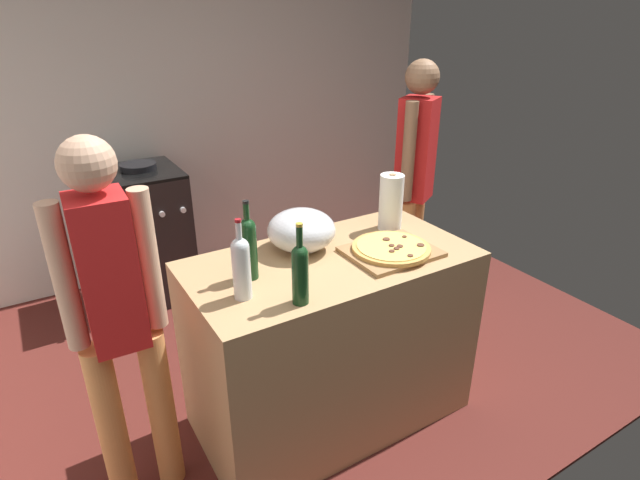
{
  "coord_description": "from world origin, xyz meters",
  "views": [
    {
      "loc": [
        -1.11,
        -1.15,
        1.93
      ],
      "look_at": [
        -0.01,
        0.67,
        0.95
      ],
      "focal_mm": 28.41,
      "sensor_mm": 36.0,
      "label": 1
    }
  ],
  "objects_px": {
    "stove": "(145,235)",
    "person_in_stripes": "(117,317)",
    "paper_towel_roll": "(391,202)",
    "person_in_red": "(414,178)",
    "pizza": "(391,248)",
    "wine_bottle_dark": "(241,265)",
    "mixing_bowl": "(301,230)",
    "wine_bottle_clear": "(300,271)",
    "wine_bottle_amber": "(248,246)"
  },
  "relations": [
    {
      "from": "stove",
      "to": "person_in_stripes",
      "type": "height_order",
      "value": "person_in_stripes"
    },
    {
      "from": "paper_towel_roll",
      "to": "person_in_red",
      "type": "bearing_deg",
      "value": 39.13
    },
    {
      "from": "pizza",
      "to": "wine_bottle_dark",
      "type": "xyz_separation_m",
      "value": [
        -0.73,
        -0.0,
        0.11
      ]
    },
    {
      "from": "pizza",
      "to": "wine_bottle_dark",
      "type": "bearing_deg",
      "value": -179.97
    },
    {
      "from": "paper_towel_roll",
      "to": "stove",
      "type": "xyz_separation_m",
      "value": [
        -0.9,
        1.58,
        -0.57
      ]
    },
    {
      "from": "wine_bottle_dark",
      "to": "stove",
      "type": "bearing_deg",
      "value": 89.59
    },
    {
      "from": "paper_towel_roll",
      "to": "wine_bottle_dark",
      "type": "xyz_separation_m",
      "value": [
        -0.91,
        -0.24,
        -0.0
      ]
    },
    {
      "from": "paper_towel_roll",
      "to": "person_in_red",
      "type": "relative_size",
      "value": 0.17
    },
    {
      "from": "wine_bottle_dark",
      "to": "person_in_red",
      "type": "height_order",
      "value": "person_in_red"
    },
    {
      "from": "mixing_bowl",
      "to": "person_in_stripes",
      "type": "xyz_separation_m",
      "value": [
        -0.85,
        -0.12,
        -0.11
      ]
    },
    {
      "from": "paper_towel_roll",
      "to": "person_in_stripes",
      "type": "relative_size",
      "value": 0.18
    },
    {
      "from": "paper_towel_roll",
      "to": "wine_bottle_clear",
      "type": "xyz_separation_m",
      "value": [
        -0.74,
        -0.39,
        -0.01
      ]
    },
    {
      "from": "pizza",
      "to": "person_in_stripes",
      "type": "bearing_deg",
      "value": 173.21
    },
    {
      "from": "wine_bottle_amber",
      "to": "mixing_bowl",
      "type": "bearing_deg",
      "value": 21.9
    },
    {
      "from": "wine_bottle_dark",
      "to": "wine_bottle_clear",
      "type": "distance_m",
      "value": 0.23
    },
    {
      "from": "person_in_red",
      "to": "pizza",
      "type": "bearing_deg",
      "value": -136.81
    },
    {
      "from": "paper_towel_roll",
      "to": "wine_bottle_amber",
      "type": "relative_size",
      "value": 0.84
    },
    {
      "from": "paper_towel_roll",
      "to": "wine_bottle_dark",
      "type": "height_order",
      "value": "wine_bottle_dark"
    },
    {
      "from": "mixing_bowl",
      "to": "wine_bottle_clear",
      "type": "bearing_deg",
      "value": -120.06
    },
    {
      "from": "wine_bottle_dark",
      "to": "wine_bottle_clear",
      "type": "bearing_deg",
      "value": -41.4
    },
    {
      "from": "stove",
      "to": "pizza",
      "type": "bearing_deg",
      "value": -68.45
    },
    {
      "from": "wine_bottle_dark",
      "to": "paper_towel_roll",
      "type": "bearing_deg",
      "value": 14.58
    },
    {
      "from": "paper_towel_roll",
      "to": "wine_bottle_amber",
      "type": "height_order",
      "value": "wine_bottle_amber"
    },
    {
      "from": "wine_bottle_clear",
      "to": "person_in_stripes",
      "type": "relative_size",
      "value": 0.21
    },
    {
      "from": "wine_bottle_clear",
      "to": "stove",
      "type": "distance_m",
      "value": 2.06
    },
    {
      "from": "pizza",
      "to": "wine_bottle_amber",
      "type": "distance_m",
      "value": 0.67
    },
    {
      "from": "wine_bottle_amber",
      "to": "person_in_stripes",
      "type": "relative_size",
      "value": 0.22
    },
    {
      "from": "stove",
      "to": "paper_towel_roll",
      "type": "bearing_deg",
      "value": -60.46
    },
    {
      "from": "paper_towel_roll",
      "to": "mixing_bowl",
      "type": "bearing_deg",
      "value": 177.51
    },
    {
      "from": "wine_bottle_dark",
      "to": "wine_bottle_amber",
      "type": "height_order",
      "value": "wine_bottle_amber"
    },
    {
      "from": "stove",
      "to": "wine_bottle_clear",
      "type": "bearing_deg",
      "value": -85.42
    },
    {
      "from": "paper_towel_roll",
      "to": "wine_bottle_amber",
      "type": "bearing_deg",
      "value": -172.62
    },
    {
      "from": "pizza",
      "to": "wine_bottle_amber",
      "type": "xyz_separation_m",
      "value": [
        -0.64,
        0.13,
        0.12
      ]
    },
    {
      "from": "wine_bottle_dark",
      "to": "stove",
      "type": "xyz_separation_m",
      "value": [
        0.01,
        1.82,
        -0.57
      ]
    },
    {
      "from": "wine_bottle_dark",
      "to": "person_in_stripes",
      "type": "distance_m",
      "value": 0.49
    },
    {
      "from": "mixing_bowl",
      "to": "person_in_red",
      "type": "bearing_deg",
      "value": 22.02
    },
    {
      "from": "pizza",
      "to": "stove",
      "type": "distance_m",
      "value": 2.01
    },
    {
      "from": "person_in_stripes",
      "to": "person_in_red",
      "type": "relative_size",
      "value": 0.94
    },
    {
      "from": "mixing_bowl",
      "to": "paper_towel_roll",
      "type": "height_order",
      "value": "paper_towel_roll"
    },
    {
      "from": "person_in_red",
      "to": "wine_bottle_amber",
      "type": "bearing_deg",
      "value": -158.01
    },
    {
      "from": "wine_bottle_amber",
      "to": "person_in_red",
      "type": "distance_m",
      "value": 1.48
    },
    {
      "from": "wine_bottle_amber",
      "to": "person_in_red",
      "type": "height_order",
      "value": "person_in_red"
    },
    {
      "from": "wine_bottle_clear",
      "to": "person_in_stripes",
      "type": "height_order",
      "value": "person_in_stripes"
    },
    {
      "from": "pizza",
      "to": "paper_towel_roll",
      "type": "relative_size",
      "value": 1.25
    },
    {
      "from": "pizza",
      "to": "stove",
      "type": "relative_size",
      "value": 0.37
    },
    {
      "from": "mixing_bowl",
      "to": "wine_bottle_dark",
      "type": "relative_size",
      "value": 0.96
    },
    {
      "from": "pizza",
      "to": "person_in_stripes",
      "type": "height_order",
      "value": "person_in_stripes"
    },
    {
      "from": "paper_towel_roll",
      "to": "person_in_stripes",
      "type": "distance_m",
      "value": 1.37
    },
    {
      "from": "mixing_bowl",
      "to": "wine_bottle_clear",
      "type": "xyz_separation_m",
      "value": [
        -0.24,
        -0.41,
        0.04
      ]
    },
    {
      "from": "wine_bottle_clear",
      "to": "pizza",
      "type": "bearing_deg",
      "value": 15.08
    }
  ]
}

